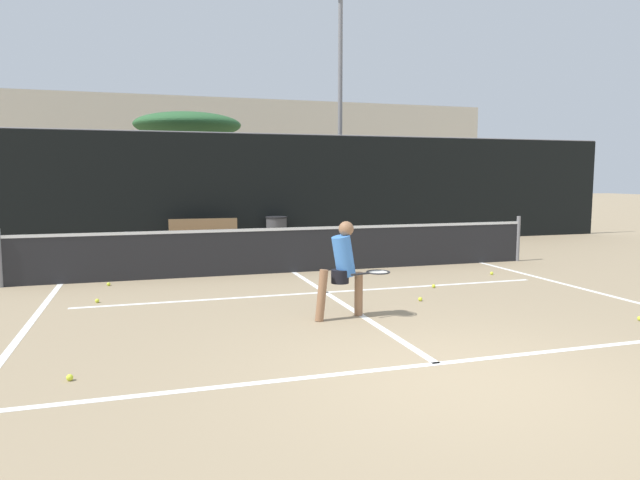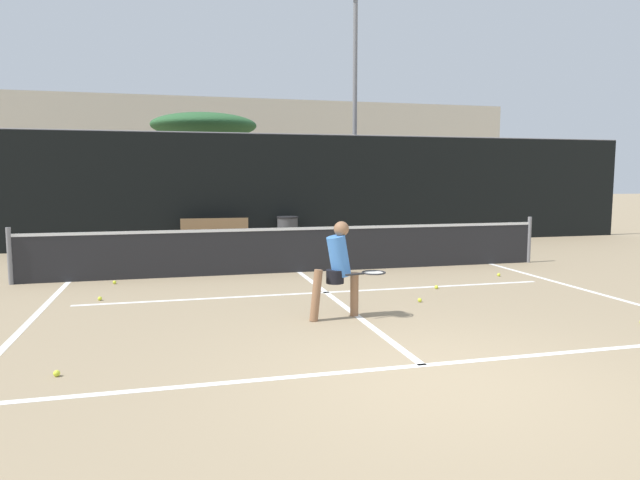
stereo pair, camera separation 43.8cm
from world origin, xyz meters
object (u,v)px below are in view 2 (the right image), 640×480
player_practicing (339,265)px  parked_car (175,220)px  courtside_bench (215,233)px  trash_bin (288,232)px

player_practicing → parked_car: (-2.20, 11.00, -0.12)m
player_practicing → courtside_bench: player_practicing is taller
player_practicing → parked_car: size_ratio=0.35×
trash_bin → parked_car: 4.12m
trash_bin → parked_car: parked_car is taller
trash_bin → courtside_bench: bearing=-174.4°
player_practicing → parked_car: parked_car is taller
courtside_bench → trash_bin: (2.07, 0.20, -0.04)m
trash_bin → parked_car: bearing=139.3°
player_practicing → trash_bin: 8.38m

